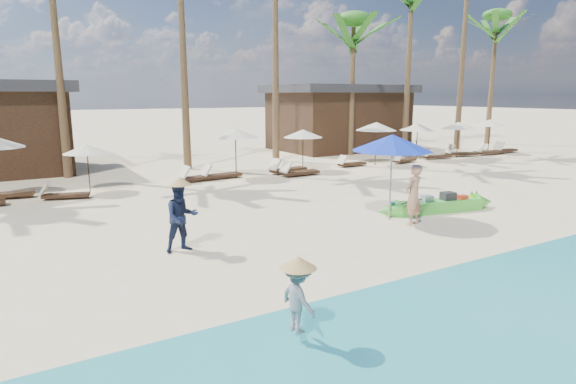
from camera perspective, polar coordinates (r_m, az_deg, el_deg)
ground at (r=11.45m, az=1.02°, el=-7.24°), size 240.00×240.00×0.00m
wet_sand_strip at (r=7.98m, az=21.02°, el=-16.72°), size 240.00×4.50×0.01m
green_canoe at (r=16.05m, az=17.32°, el=-1.53°), size 4.78×1.20×0.61m
tourist at (r=14.11m, az=14.64°, el=-0.33°), size 0.72×0.57×1.75m
vendor_green at (r=11.63m, az=-12.52°, el=-2.93°), size 0.81×0.63×1.67m
vendor_yellow at (r=7.29m, az=1.19°, el=-12.47°), size 0.47×0.73×1.06m
blue_umbrella at (r=14.33m, az=12.25°, el=5.72°), size 2.37×2.37×2.55m
lounger_4_right at (r=19.99m, az=-30.84°, el=-0.13°), size 1.95×0.87×0.64m
resort_parasol_5 at (r=19.86m, az=-22.75°, el=4.73°), size 1.77×1.77×1.83m
lounger_5_left at (r=18.97m, az=-25.19°, el=-0.22°), size 1.72×0.96×0.56m
resort_parasol_6 at (r=21.64m, az=-6.26°, el=6.97°), size 2.16×2.16×2.22m
lounger_6_left at (r=21.09m, az=-10.59°, el=1.83°), size 1.93×0.80×0.64m
lounger_6_right at (r=21.51m, az=-8.15°, el=2.09°), size 1.91×0.74×0.63m
resort_parasol_7 at (r=23.54m, az=1.78°, el=6.94°), size 1.96×1.96×2.02m
lounger_7_left at (r=22.84m, az=-0.24°, el=2.77°), size 2.02×0.86×0.66m
lounger_7_right at (r=22.07m, az=1.18°, el=2.45°), size 1.90×0.63×0.64m
resort_parasol_8 at (r=25.89m, az=10.43°, el=7.66°), size 2.20×2.20×2.26m
lounger_8_left at (r=25.20m, az=7.39°, el=3.41°), size 1.64×0.54×0.55m
resort_parasol_9 at (r=28.46m, az=15.11°, el=7.46°), size 2.02×2.02×2.08m
lounger_9_left at (r=27.08m, az=13.50°, el=3.75°), size 1.74×0.86×0.57m
lounger_9_right at (r=29.24m, az=17.03°, el=4.12°), size 1.77×0.92×0.57m
resort_parasol_10 at (r=30.11m, az=19.57°, el=7.44°), size 2.05×2.05×2.11m
lounger_10_left at (r=30.96m, az=19.69°, el=4.39°), size 2.04×1.19×0.66m
lounger_10_right at (r=32.36m, az=22.51°, el=4.48°), size 2.05×0.79×0.68m
resort_parasol_11 at (r=33.33m, az=22.84°, el=7.58°), size 2.08×2.08×2.14m
lounger_11_left at (r=33.83m, az=24.26°, el=4.60°), size 1.99×0.74×0.66m
palm_6 at (r=30.31m, az=7.76°, el=17.76°), size 2.08×2.08×8.51m
palm_7 at (r=32.38m, az=14.40°, el=20.58°), size 2.08×2.08×11.08m
palm_9 at (r=40.18m, az=23.40°, el=16.82°), size 2.08×2.08×9.82m
pavilion_east at (r=33.23m, az=5.92°, el=8.85°), size 8.80×6.60×4.30m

